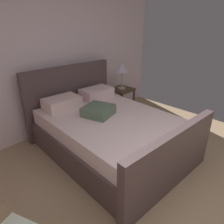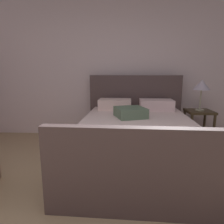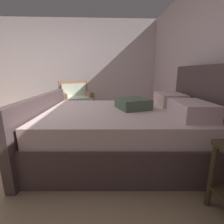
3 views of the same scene
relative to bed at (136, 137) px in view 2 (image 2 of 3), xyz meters
name	(u,v)px [view 2 (image 2 of 3)]	position (x,y,z in m)	size (l,w,h in m)	color
wall_back	(117,70)	(-0.30, 1.29, 0.95)	(5.45, 0.12, 2.60)	silver
bed	(136,137)	(0.00, 0.00, 0.00)	(1.80, 2.34, 1.21)	#513F3F
nightstand_right	(198,121)	(1.17, 0.78, 0.05)	(0.44, 0.44, 0.60)	#433520
table_lamp_right	(202,86)	(1.17, 0.78, 0.68)	(0.29, 0.29, 0.54)	#B7B293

